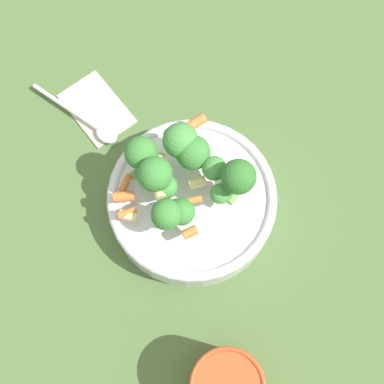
# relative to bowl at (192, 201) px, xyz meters

# --- Properties ---
(ground_plane) EXTENTS (3.00, 3.00, 0.00)m
(ground_plane) POSITION_rel_bowl_xyz_m (0.00, 0.00, -0.03)
(ground_plane) COLOR #4C6B38
(bowl) EXTENTS (0.23, 0.23, 0.05)m
(bowl) POSITION_rel_bowl_xyz_m (0.00, 0.00, 0.00)
(bowl) COLOR silver
(bowl) RESTS_ON ground_plane
(pasta_salad) EXTENTS (0.18, 0.17, 0.10)m
(pasta_salad) POSITION_rel_bowl_xyz_m (0.00, -0.02, 0.07)
(pasta_salad) COLOR #8CB766
(pasta_salad) RESTS_ON bowl
(napkin) EXTENTS (0.10, 0.13, 0.01)m
(napkin) POSITION_rel_bowl_xyz_m (-0.04, -0.21, -0.03)
(napkin) COLOR beige
(napkin) RESTS_ON ground_plane
(spoon) EXTENTS (0.03, 0.16, 0.01)m
(spoon) POSITION_rel_bowl_xyz_m (-0.01, -0.20, -0.02)
(spoon) COLOR silver
(spoon) RESTS_ON napkin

